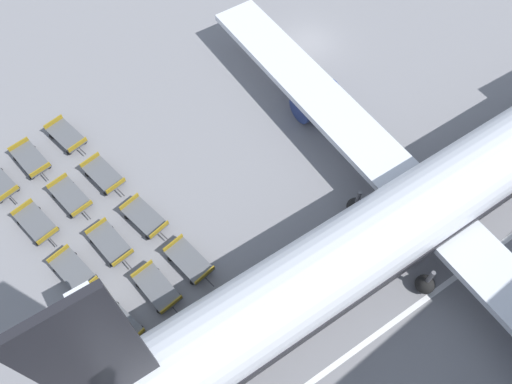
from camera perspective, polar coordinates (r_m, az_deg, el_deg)
name	(u,v)px	position (r m, az deg, el deg)	size (l,w,h in m)	color
ground_plane	(308,43)	(40.12, 5.97, 16.60)	(500.00, 500.00, 0.00)	gray
airplane	(446,192)	(29.44, 20.87, -0.03)	(40.93, 45.27, 14.18)	silver
baggage_dolly_row_near_col_b	(36,223)	(32.18, -23.80, -3.31)	(3.60, 1.84, 0.92)	#515459
baggage_dolly_row_near_col_c	(74,271)	(29.92, -20.11, -8.51)	(3.60, 1.84, 0.92)	#515459
baggage_dolly_row_near_col_d	(118,323)	(28.09, -15.47, -14.27)	(3.60, 1.93, 0.92)	#515459
baggage_dolly_row_near_col_e	(170,378)	(26.80, -9.75, -20.22)	(3.58, 1.74, 0.92)	#515459
baggage_dolly_row_mid_a_col_a	(31,160)	(35.01, -24.35, 3.40)	(3.59, 1.75, 0.92)	#515459
baggage_dolly_row_mid_a_col_b	(71,197)	(32.40, -20.42, -0.53)	(3.59, 1.79, 0.92)	#515459
baggage_dolly_row_mid_a_col_c	(110,244)	(30.04, -16.31, -5.69)	(3.58, 1.74, 0.92)	#515459
baggage_dolly_row_mid_a_col_d	(157,288)	(28.29, -11.23, -10.75)	(3.58, 1.71, 0.92)	#515459
baggage_dolly_row_mid_a_col_e	(208,346)	(26.92, -5.48, -17.15)	(3.60, 1.87, 0.92)	#515459
baggage_dolly_row_mid_b_col_a	(67,136)	(35.35, -20.83, 6.01)	(3.60, 1.85, 0.92)	#515459
baggage_dolly_row_mid_b_col_b	(104,175)	(32.65, -17.01, 1.85)	(3.60, 1.81, 0.92)	#515459
baggage_dolly_row_mid_b_col_c	(145,218)	(30.36, -12.60, -2.89)	(3.60, 1.86, 0.92)	#515459
baggage_dolly_row_mid_b_col_d	(189,261)	(28.64, -7.65, -7.81)	(3.59, 1.79, 0.92)	#515459
baggage_dolly_row_mid_b_col_e	(244,311)	(27.35, -1.34, -13.40)	(3.60, 1.92, 0.92)	#515459
stand_guidance_stripe	(346,357)	(27.55, 10.26, -18.05)	(2.56, 36.53, 0.01)	white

